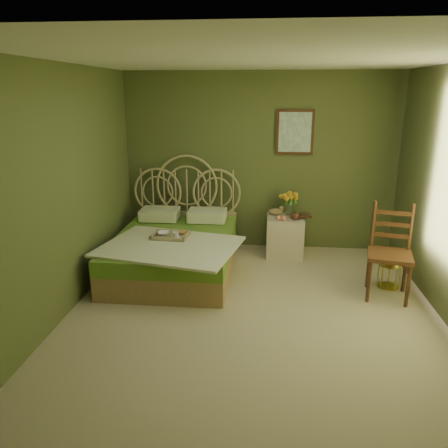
# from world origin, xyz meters

# --- Properties ---
(floor) EXTENTS (4.50, 4.50, 0.00)m
(floor) POSITION_xyz_m (0.00, 0.00, 0.00)
(floor) COLOR tan
(floor) RESTS_ON ground
(ceiling) EXTENTS (4.50, 4.50, 0.00)m
(ceiling) POSITION_xyz_m (0.00, 0.00, 2.60)
(ceiling) COLOR silver
(ceiling) RESTS_ON wall_back
(wall_back) EXTENTS (4.00, 0.00, 4.00)m
(wall_back) POSITION_xyz_m (0.00, 2.25, 1.30)
(wall_back) COLOR #545D31
(wall_back) RESTS_ON floor
(wall_left) EXTENTS (0.00, 4.50, 4.50)m
(wall_left) POSITION_xyz_m (-2.00, 0.00, 1.30)
(wall_left) COLOR #545D31
(wall_left) RESTS_ON floor
(wall_art) EXTENTS (0.54, 0.04, 0.64)m
(wall_art) POSITION_xyz_m (0.50, 2.22, 1.75)
(wall_art) COLOR #3C2310
(wall_art) RESTS_ON wall_back
(bed) EXTENTS (1.79, 2.26, 1.40)m
(bed) POSITION_xyz_m (-1.08, 1.17, 0.31)
(bed) COLOR tan
(bed) RESTS_ON floor
(nightstand) EXTENTS (0.52, 0.52, 1.01)m
(nightstand) POSITION_xyz_m (0.40, 1.88, 0.36)
(nightstand) COLOR beige
(nightstand) RESTS_ON floor
(chair) EXTENTS (0.57, 0.57, 1.09)m
(chair) POSITION_xyz_m (1.54, 0.69, 0.60)
(chair) COLOR #3C2310
(chair) RESTS_ON floor
(birdcage) EXTENTS (0.26, 0.26, 0.40)m
(birdcage) POSITION_xyz_m (1.64, 0.88, 0.19)
(birdcage) COLOR gold
(birdcage) RESTS_ON floor
(book_lower) EXTENTS (0.24, 0.28, 0.02)m
(book_lower) POSITION_xyz_m (0.58, 1.89, 0.59)
(book_lower) COLOR #381E0F
(book_lower) RESTS_ON nightstand
(book_upper) EXTENTS (0.19, 0.25, 0.02)m
(book_upper) POSITION_xyz_m (0.58, 1.89, 0.61)
(book_upper) COLOR #472819
(book_upper) RESTS_ON nightstand
(cereal_bowl) EXTENTS (0.19, 0.19, 0.04)m
(cereal_bowl) POSITION_xyz_m (-1.19, 1.02, 0.56)
(cereal_bowl) COLOR white
(cereal_bowl) RESTS_ON bed
(coffee_cup) EXTENTS (0.10, 0.10, 0.08)m
(coffee_cup) POSITION_xyz_m (-1.01, 0.91, 0.58)
(coffee_cup) COLOR white
(coffee_cup) RESTS_ON bed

